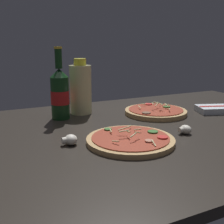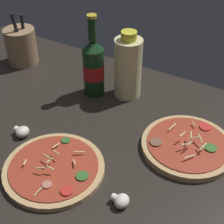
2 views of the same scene
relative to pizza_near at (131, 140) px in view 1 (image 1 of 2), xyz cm
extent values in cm
cube|color=#28231E|center=(6.55, 10.98, -2.07)|extent=(160.00, 90.00, 2.50)
cylinder|color=tan|center=(-0.05, 0.01, -0.14)|extent=(24.56, 24.56, 1.37)
cylinder|color=#9E3823|center=(-0.05, 0.01, 0.69)|extent=(21.61, 21.61, 0.30)
cylinder|color=#336628|center=(7.80, 0.71, 1.04)|extent=(3.04, 3.04, 0.40)
cylinder|color=#B7755B|center=(2.46, -5.49, 1.04)|extent=(2.27, 2.27, 0.40)
cylinder|color=red|center=(7.38, -4.64, 1.04)|extent=(2.86, 2.86, 0.40)
cylinder|color=#336628|center=(-2.88, 8.61, 1.04)|extent=(2.28, 2.28, 0.40)
cylinder|color=beige|center=(2.15, -8.17, 1.29)|extent=(0.82, 2.51, 1.07)
cylinder|color=beige|center=(3.06, 6.36, 1.70)|extent=(2.42, 1.76, 0.47)
cylinder|color=beige|center=(-3.47, 5.46, 1.54)|extent=(0.90, 2.17, 0.55)
cylinder|color=beige|center=(0.86, -2.14, 2.64)|extent=(1.96, 0.79, 0.97)
cylinder|color=beige|center=(-1.15, 2.58, 2.62)|extent=(2.77, 1.16, 1.10)
cylinder|color=beige|center=(-0.82, -0.31, 2.47)|extent=(0.56, 2.08, 0.77)
cylinder|color=beige|center=(-6.24, -3.15, 1.52)|extent=(1.26, 2.08, 0.76)
cylinder|color=beige|center=(-1.85, 0.31, 2.71)|extent=(3.04, 0.77, 0.54)
cylinder|color=beige|center=(-1.11, -3.34, 2.51)|extent=(2.36, 1.12, 0.98)
cylinder|color=beige|center=(4.04, 2.92, 1.61)|extent=(1.93, 1.78, 0.84)
cylinder|color=tan|center=(24.83, 23.89, 0.03)|extent=(23.88, 23.88, 1.71)
cylinder|color=#9E3823|center=(24.83, 23.89, 1.03)|extent=(21.02, 21.02, 0.30)
cylinder|color=#336628|center=(30.59, 24.76, 1.38)|extent=(3.09, 3.09, 0.40)
cylinder|color=brown|center=(17.76, 19.64, 1.38)|extent=(3.19, 3.19, 0.40)
cylinder|color=red|center=(26.73, 32.06, 1.38)|extent=(3.14, 3.14, 0.40)
cylinder|color=beige|center=(27.52, 25.07, 2.93)|extent=(2.09, 2.22, 1.09)
cylinder|color=beige|center=(19.19, 26.79, 1.99)|extent=(0.98, 3.12, 0.74)
cylinder|color=beige|center=(25.81, 21.45, 3.34)|extent=(0.89, 2.00, 0.70)
cylinder|color=beige|center=(27.22, 18.49, 2.06)|extent=(2.09, 2.92, 0.69)
cylinder|color=beige|center=(25.84, 24.76, 2.64)|extent=(2.36, 1.50, 1.17)
cylinder|color=beige|center=(25.15, 24.37, 3.67)|extent=(1.21, 2.51, 0.41)
cylinder|color=beige|center=(23.75, 30.98, 1.96)|extent=(1.69, 1.56, 0.47)
cylinder|color=beige|center=(24.98, 21.36, 2.70)|extent=(2.11, 2.76, 1.36)
cylinder|color=beige|center=(29.02, 22.80, 2.68)|extent=(0.90, 2.90, 0.71)
cylinder|color=beige|center=(23.19, 23.62, 3.56)|extent=(0.95, 2.32, 0.49)
cylinder|color=beige|center=(28.63, 22.59, 2.65)|extent=(2.04, 1.25, 0.94)
cylinder|color=#143819|center=(-10.22, 33.51, 6.76)|extent=(6.55, 6.55, 15.17)
cone|color=#143819|center=(-10.22, 33.51, 15.87)|extent=(6.55, 6.55, 3.05)
cylinder|color=#143819|center=(-10.22, 33.51, 20.78)|extent=(2.49, 2.49, 6.78)
cylinder|color=gold|center=(-10.22, 33.51, 24.57)|extent=(2.86, 2.86, 0.80)
cylinder|color=red|center=(-10.22, 33.51, 7.06)|extent=(6.61, 6.61, 4.85)
cylinder|color=beige|center=(-0.74, 38.01, 8.54)|extent=(8.47, 8.47, 18.72)
cylinder|color=yellow|center=(-0.74, 38.01, 19.17)|extent=(4.66, 4.66, 2.55)
cylinder|color=white|center=(-16.95, 5.74, 0.58)|extent=(1.81, 1.81, 1.81)
ellipsoid|color=silver|center=(-15.35, 5.74, 0.58)|extent=(3.42, 4.02, 2.81)
cylinder|color=white|center=(17.48, -0.45, 0.52)|extent=(1.72, 1.72, 1.72)
ellipsoid|color=silver|center=(19.01, -0.45, 0.52)|extent=(3.25, 3.83, 2.68)
cube|color=silver|center=(48.30, 15.87, 0.38)|extent=(16.70, 13.61, 2.40)
cube|color=#B73833|center=(48.30, 15.87, 1.66)|extent=(13.44, 6.22, 0.16)
camera|label=1|loc=(-36.93, -64.01, 26.02)|focal=45.00mm
camera|label=2|loc=(41.38, -42.17, 61.23)|focal=55.00mm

